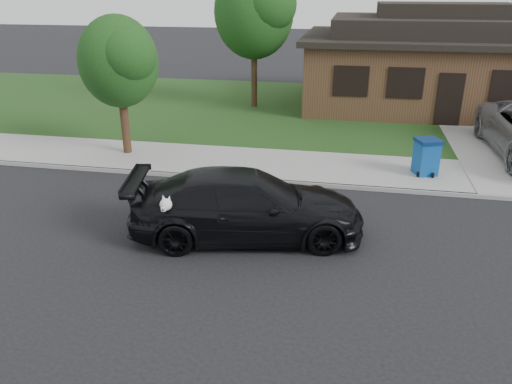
# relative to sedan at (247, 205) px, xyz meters

# --- Properties ---
(ground) EXTENTS (120.00, 120.00, 0.00)m
(ground) POSITION_rel_sedan_xyz_m (2.16, -0.06, -0.79)
(ground) COLOR black
(ground) RESTS_ON ground
(sidewalk) EXTENTS (60.00, 3.00, 0.12)m
(sidewalk) POSITION_rel_sedan_xyz_m (2.16, 4.94, -0.73)
(sidewalk) COLOR gray
(sidewalk) RESTS_ON ground
(curb) EXTENTS (60.00, 0.12, 0.12)m
(curb) POSITION_rel_sedan_xyz_m (2.16, 3.44, -0.73)
(curb) COLOR gray
(curb) RESTS_ON ground
(lawn) EXTENTS (60.00, 13.00, 0.13)m
(lawn) POSITION_rel_sedan_xyz_m (2.16, 12.94, -0.73)
(lawn) COLOR #193814
(lawn) RESTS_ON ground
(driveway) EXTENTS (4.50, 13.00, 0.14)m
(driveway) POSITION_rel_sedan_xyz_m (8.16, 9.94, -0.72)
(driveway) COLOR gray
(driveway) RESTS_ON ground
(sedan) EXTENTS (5.77, 3.24, 1.58)m
(sedan) POSITION_rel_sedan_xyz_m (0.00, 0.00, 0.00)
(sedan) COLOR black
(sedan) RESTS_ON ground
(recycling_bin) EXTENTS (0.86, 0.86, 1.12)m
(recycling_bin) POSITION_rel_sedan_xyz_m (4.61, 4.84, -0.11)
(recycling_bin) COLOR navy
(recycling_bin) RESTS_ON sidewalk
(house) EXTENTS (12.60, 8.60, 4.65)m
(house) POSITION_rel_sedan_xyz_m (6.16, 14.94, 1.34)
(house) COLOR #422B1C
(house) RESTS_ON ground
(tree_0) EXTENTS (3.78, 3.60, 6.34)m
(tree_0) POSITION_rel_sedan_xyz_m (-2.18, 12.82, 3.69)
(tree_0) COLOR #332114
(tree_0) RESTS_ON ground
(tree_2) EXTENTS (2.73, 2.60, 4.59)m
(tree_2) POSITION_rel_sedan_xyz_m (-5.22, 5.05, 2.48)
(tree_2) COLOR #332114
(tree_2) RESTS_ON ground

